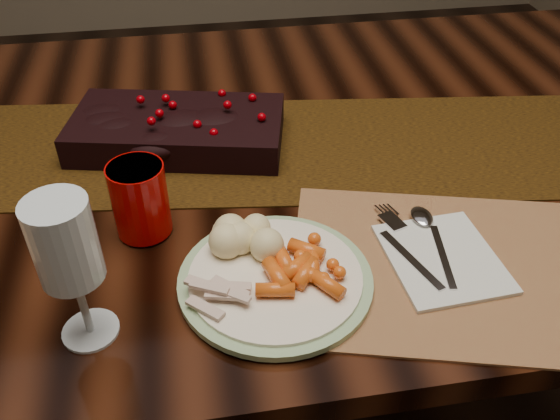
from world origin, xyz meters
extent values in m
plane|color=black|center=(0.00, 0.00, 0.00)|extent=(5.00, 5.00, 0.00)
cube|color=black|center=(0.00, 0.00, 0.38)|extent=(1.80, 1.00, 0.75)
cube|color=#44270A|center=(-0.05, -0.01, 0.75)|extent=(1.58, 0.51, 0.00)
cube|color=#946138|center=(0.20, -0.33, 0.75)|extent=(0.47, 0.39, 0.00)
cylinder|color=white|center=(-0.03, -0.33, 0.76)|extent=(0.28, 0.28, 0.01)
cube|color=silver|center=(0.19, -0.32, 0.76)|extent=(0.15, 0.17, 0.01)
cylinder|color=#A70605|center=(-0.19, -0.20, 0.81)|extent=(0.10, 0.10, 0.10)
camera|label=1|loc=(-0.11, -0.84, 1.28)|focal=38.00mm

